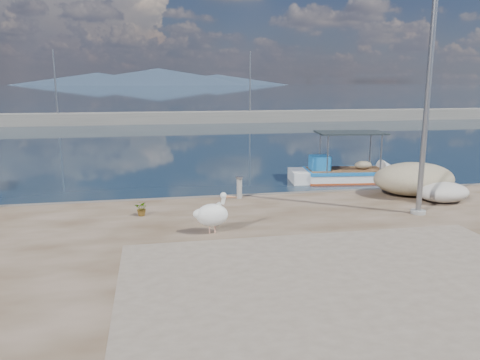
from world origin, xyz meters
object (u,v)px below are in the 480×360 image
pelican (213,214)px  lamp_post (427,102)px  bollard_near (239,187)px  boat_right (347,176)px

pelican → lamp_post: bearing=12.5°
lamp_post → pelican: bearing=-173.3°
pelican → bollard_near: size_ratio=1.53×
lamp_post → bollard_near: bearing=150.3°
lamp_post → bollard_near: (-4.92, 2.81, -2.90)m
pelican → bollard_near: (1.37, 3.54, -0.11)m
boat_right → pelican: (-7.10, -7.73, 0.81)m
pelican → boat_right: bearing=53.3°
boat_right → lamp_post: bearing=-90.3°
boat_right → pelican: 10.53m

